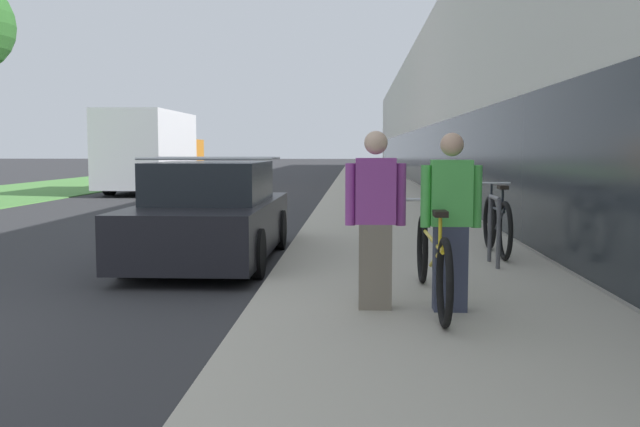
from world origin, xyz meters
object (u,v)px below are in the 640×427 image
Objects in this scene: person_bystander at (375,220)px; cruiser_bike_nearest at (497,225)px; tandem_bicycle at (432,261)px; bike_rack_hoop at (494,223)px; moving_truck at (153,152)px; person_rider at (451,222)px; parked_sedan_curbside at (212,216)px.

person_bystander is 3.76m from cruiser_bike_nearest.
tandem_bicycle is 0.72m from person_bystander.
bike_rack_hoop is 0.12× the size of moving_truck.
cruiser_bike_nearest is 18.09m from moving_truck.
person_rider is 20.62m from moving_truck.
person_rider reaches higher than bike_rack_hoop.
person_rider is 4.42m from parked_sedan_curbside.
cruiser_bike_nearest is at bearing 62.78° from person_bystander.
person_rider is 3.56m from cruiser_bike_nearest.
parked_sedan_curbside is at bearing 122.55° from person_bystander.
person_rider is at bearing -107.41° from cruiser_bike_nearest.
parked_sedan_curbside reaches higher than tandem_bicycle.
tandem_bicycle is 2.37m from bike_rack_hoop.
bike_rack_hoop is at bearing 58.30° from person_bystander.
person_rider is at bearing -66.89° from moving_truck.
moving_truck is (-8.94, 16.47, 0.79)m from bike_rack_hoop.
person_rider is 0.87× the size of cruiser_bike_nearest.
tandem_bicycle is 0.37× the size of moving_truck.
person_bystander is 20.32m from moving_truck.
person_rider is 0.22× the size of moving_truck.
moving_truck is at bearing 118.50° from bike_rack_hoop.
tandem_bicycle is 20.28m from moving_truck.
person_rider is 0.37× the size of parked_sedan_curbside.
parked_sedan_curbside is (-3.86, 0.04, 0.10)m from cruiser_bike_nearest.
person_bystander is 0.37× the size of parked_sedan_curbside.
person_bystander is 1.85× the size of bike_rack_hoop.
moving_truck reaches higher than person_rider.
parked_sedan_curbside is (-3.65, 0.93, -0.02)m from bike_rack_hoop.
tandem_bicycle is at bearing -66.84° from moving_truck.
tandem_bicycle is at bearing 110.09° from person_rider.
person_rider is (0.12, -0.33, 0.39)m from tandem_bicycle.
cruiser_bike_nearest reaches higher than tandem_bicycle.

